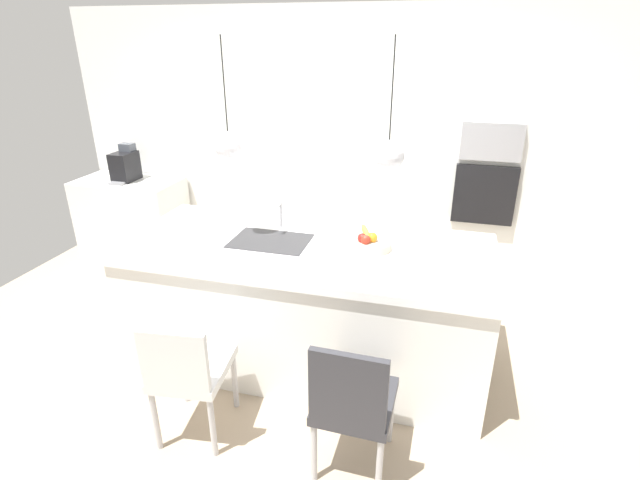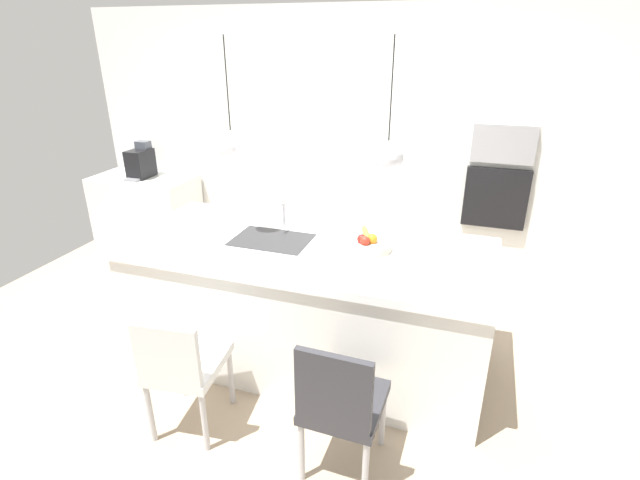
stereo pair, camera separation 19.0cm
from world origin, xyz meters
name	(u,v)px [view 2 (the right image)]	position (x,y,z in m)	size (l,w,h in m)	color
floor	(308,355)	(0.00, 0.00, 0.00)	(6.60, 6.60, 0.00)	tan
back_wall	(364,149)	(0.00, 1.65, 1.30)	(6.00, 0.10, 2.60)	white
kitchen_island	(307,303)	(0.00, 0.00, 0.48)	(2.63, 1.13, 0.96)	white
sink_basin	(272,240)	(-0.27, 0.00, 0.95)	(0.56, 0.40, 0.02)	#2D2D30
faucet	(282,212)	(-0.27, 0.21, 1.10)	(0.02, 0.17, 0.22)	silver
fruit_bowl	(369,244)	(0.44, 0.06, 1.00)	(0.30, 0.30, 0.15)	beige
side_counter	(148,215)	(-2.40, 1.28, 0.45)	(1.10, 0.60, 0.90)	white
coffee_machine	(141,163)	(-2.40, 1.28, 1.06)	(0.20, 0.35, 0.38)	black
microwave	(504,144)	(1.28, 1.58, 1.45)	(0.54, 0.08, 0.34)	#9E9EA3
oven	(495,198)	(1.28, 1.58, 0.95)	(0.56, 0.08, 0.56)	black
chair_near	(183,364)	(-0.46, -0.95, 0.49)	(0.47, 0.52, 0.86)	silver
chair_middle	(341,402)	(0.54, -0.95, 0.50)	(0.44, 0.47, 0.90)	#333338
pendant_light_left	(231,144)	(-0.55, 0.00, 1.64)	(0.20, 0.20, 0.80)	silver
pendant_light_right	(388,156)	(0.55, 0.00, 1.64)	(0.20, 0.20, 0.80)	silver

